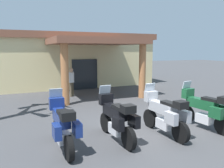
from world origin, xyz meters
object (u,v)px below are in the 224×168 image
object	(u,v)px
motorcycle_blue	(62,125)
motorcycle_black	(117,118)
motorcycle_silver	(165,114)
pedestrian	(71,80)
motel_building	(76,59)
motorcycle_green	(205,109)

from	to	relation	value
motorcycle_blue	motorcycle_black	world-z (taller)	same
motorcycle_silver	pedestrian	xyz separation A→B (m)	(-1.64, 7.18, 0.29)
motel_building	motorcycle_blue	xyz separation A→B (m)	(-2.96, -11.70, -1.34)
motorcycle_green	motorcycle_black	bearing A→B (deg)	77.21
motel_building	pedestrian	xyz separation A→B (m)	(-1.31, -4.65, -1.06)
motorcycle_black	pedestrian	world-z (taller)	pedestrian
motorcycle_black	motorcycle_green	size ratio (longest dim) A/B	1.01
motel_building	motorcycle_green	xyz separation A→B (m)	(1.99, -11.86, -1.34)
motel_building	motorcycle_silver	distance (m)	11.91
motel_building	motorcycle_silver	world-z (taller)	motel_building
motel_building	motorcycle_black	size ratio (longest dim) A/B	5.34
motorcycle_black	motorcycle_green	world-z (taller)	same
motorcycle_black	motorcycle_blue	bearing A→B (deg)	86.31
motorcycle_silver	motorcycle_blue	bearing A→B (deg)	82.78
motorcycle_green	pedestrian	size ratio (longest dim) A/B	1.29
motorcycle_blue	motorcycle_silver	bearing A→B (deg)	-94.82
motel_building	pedestrian	bearing A→B (deg)	-107.53
motorcycle_silver	motorcycle_black	bearing A→B (deg)	79.72
motel_building	motorcycle_green	world-z (taller)	motel_building
motel_building	motorcycle_silver	bearing A→B (deg)	-90.20
motel_building	motorcycle_silver	size ratio (longest dim) A/B	5.34
motorcycle_blue	motorcycle_green	xyz separation A→B (m)	(4.95, -0.16, 0.00)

